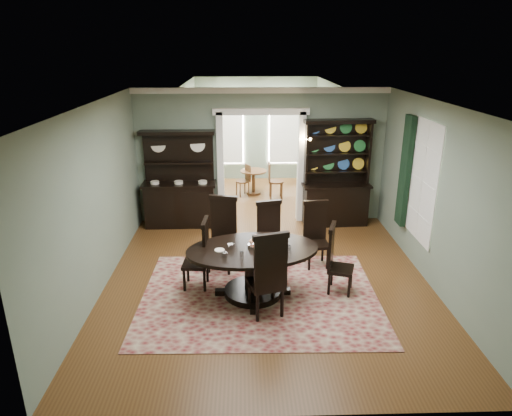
{
  "coord_description": "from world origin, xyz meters",
  "views": [
    {
      "loc": [
        -0.41,
        -6.93,
        3.84
      ],
      "look_at": [
        -0.18,
        0.6,
        1.14
      ],
      "focal_mm": 32.0,
      "sensor_mm": 36.0,
      "label": 1
    }
  ],
  "objects": [
    {
      "name": "rug",
      "position": [
        -0.15,
        -0.46,
        0.01
      ],
      "size": [
        3.83,
        2.99,
        0.01
      ],
      "primitive_type": "cube",
      "rotation": [
        0.0,
        0.0,
        -0.02
      ],
      "color": "maroon",
      "rests_on": "floor"
    },
    {
      "name": "chair_far_left",
      "position": [
        -0.78,
        0.63,
        0.7
      ],
      "size": [
        0.59,
        0.57,
        1.34
      ],
      "rotation": [
        0.0,
        0.0,
        2.9
      ],
      "color": "black",
      "rests_on": "rug"
    },
    {
      "name": "chair_near",
      "position": [
        -0.05,
        -1.05,
        0.73
      ],
      "size": [
        0.63,
        0.61,
        1.39
      ],
      "rotation": [
        0.0,
        0.0,
        0.29
      ],
      "color": "black",
      "rests_on": "rug"
    },
    {
      "name": "right_window",
      "position": [
        2.69,
        0.93,
        1.6
      ],
      "size": [
        0.15,
        1.47,
        2.12
      ],
      "color": "white",
      "rests_on": "wall_right"
    },
    {
      "name": "chair_far_mid",
      "position": [
        0.08,
        0.67,
        0.65
      ],
      "size": [
        0.54,
        0.53,
        1.23
      ],
      "rotation": [
        0.0,
        0.0,
        3.39
      ],
      "color": "black",
      "rests_on": "rug"
    },
    {
      "name": "room",
      "position": [
        0.0,
        0.04,
        1.58
      ],
      "size": [
        5.51,
        6.01,
        3.01
      ],
      "color": "brown",
      "rests_on": "ground"
    },
    {
      "name": "wall_sconce",
      "position": [
        0.95,
        2.85,
        1.89
      ],
      "size": [
        0.27,
        0.21,
        0.21
      ],
      "color": "gold",
      "rests_on": "back_wall_right"
    },
    {
      "name": "welsh_dresser",
      "position": [
        1.66,
        2.74,
        0.85
      ],
      "size": [
        1.54,
        0.64,
        2.35
      ],
      "rotation": [
        0.0,
        0.0,
        0.06
      ],
      "color": "black",
      "rests_on": "floor"
    },
    {
      "name": "chair_end_right",
      "position": [
        1.08,
        -0.31,
        0.61
      ],
      "size": [
        0.52,
        0.53,
        1.16
      ],
      "rotation": [
        0.0,
        0.0,
        -1.89
      ],
      "color": "black",
      "rests_on": "rug"
    },
    {
      "name": "parlor_chair_right",
      "position": [
        0.4,
        4.57,
        0.52
      ],
      "size": [
        0.41,
        0.41,
        0.97
      ],
      "rotation": [
        0.0,
        0.0,
        -1.54
      ],
      "color": "brown",
      "rests_on": "parlor_floor"
    },
    {
      "name": "chair_far_right",
      "position": [
        0.91,
        0.7,
        0.64
      ],
      "size": [
        0.49,
        0.47,
        1.21
      ],
      "rotation": [
        0.0,
        0.0,
        3.24
      ],
      "color": "black",
      "rests_on": "rug"
    },
    {
      "name": "centerpiece",
      "position": [
        -0.22,
        -0.34,
        0.88
      ],
      "size": [
        1.21,
        0.78,
        0.2
      ],
      "color": "silver",
      "rests_on": "dining_table"
    },
    {
      "name": "doorway_trim",
      "position": [
        0.0,
        3.0,
        1.62
      ],
      "size": [
        2.08,
        0.25,
        2.57
      ],
      "color": "white",
      "rests_on": "floor"
    },
    {
      "name": "parlor_chair_left",
      "position": [
        -0.36,
        4.84,
        0.45
      ],
      "size": [
        0.4,
        0.4,
        0.84
      ],
      "rotation": [
        0.0,
        0.0,
        2.0
      ],
      "color": "brown",
      "rests_on": "parlor_floor"
    },
    {
      "name": "chair_end_left",
      "position": [
        -1.1,
        -0.11,
        0.63
      ],
      "size": [
        0.45,
        0.47,
        1.21
      ],
      "rotation": [
        0.0,
        0.0,
        1.51
      ],
      "color": "black",
      "rests_on": "rug"
    },
    {
      "name": "dining_table",
      "position": [
        -0.26,
        -0.4,
        0.58
      ],
      "size": [
        2.26,
        2.2,
        0.83
      ],
      "rotation": [
        0.0,
        0.0,
        0.14
      ],
      "color": "black",
      "rests_on": "rug"
    },
    {
      "name": "parlor_table",
      "position": [
        -0.11,
        4.97,
        0.43
      ],
      "size": [
        0.71,
        0.71,
        0.66
      ],
      "color": "brown",
      "rests_on": "parlor_floor"
    },
    {
      "name": "parlor",
      "position": [
        0.0,
        5.53,
        1.52
      ],
      "size": [
        3.51,
        3.5,
        3.01
      ],
      "color": "brown",
      "rests_on": "ground"
    },
    {
      "name": "sideboard",
      "position": [
        -1.81,
        2.75,
        0.74
      ],
      "size": [
        1.62,
        0.59,
        2.12
      ],
      "rotation": [
        0.0,
        0.0,
        0.01
      ],
      "color": "black",
      "rests_on": "floor"
    }
  ]
}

